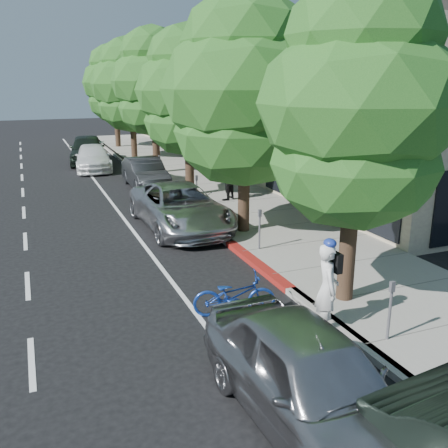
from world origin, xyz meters
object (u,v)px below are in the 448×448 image
street_tree_4 (131,85)px  bicycle (234,295)px  street_tree_1 (245,92)px  street_tree_5 (115,84)px  pedestrian (226,179)px  dark_suv_far (87,149)px  street_tree_3 (154,83)px  silver_suv (180,207)px  street_tree_0 (358,109)px  dark_sedan (145,173)px  cyclist (327,289)px  white_pickup (93,158)px  near_car_a (310,379)px  street_tree_2 (188,93)px

street_tree_4 → bicycle: size_ratio=4.16×
street_tree_1 → street_tree_5: (0.00, 24.00, 0.01)m
street_tree_4 → pedestrian: bearing=-85.2°
street_tree_4 → dark_suv_far: 5.00m
street_tree_3 → bicycle: (-2.70, -17.58, -4.48)m
silver_suv → street_tree_5: bearing=84.2°
street_tree_0 → dark_sedan: 15.34m
street_tree_4 → street_tree_0: bearing=-90.0°
street_tree_5 → silver_suv: street_tree_5 is taller
street_tree_1 → pedestrian: bearing=75.6°
cyclist → bicycle: cyclist is taller
street_tree_0 → white_pickup: street_tree_0 is taller
near_car_a → street_tree_5: bearing=82.3°
silver_suv → street_tree_0: bearing=-77.5°
dark_sedan → silver_suv: bearing=-93.2°
dark_sedan → bicycle: bearing=-95.1°
street_tree_0 → dark_sedan: street_tree_0 is taller
street_tree_2 → near_car_a: street_tree_2 is taller
street_tree_3 → cyclist: (-1.18, -19.00, -4.00)m
street_tree_4 → dark_sedan: bearing=-98.6°
silver_suv → near_car_a: bearing=-97.8°
dark_sedan → street_tree_1: bearing=-80.8°
street_tree_0 → dark_sedan: (-1.40, 14.78, -3.87)m
bicycle → cyclist: bearing=-118.9°
bicycle → dark_sedan: 14.42m
street_tree_5 → cyclist: 31.26m
street_tree_2 → street_tree_3: 6.01m
dark_suv_far → near_car_a: (0.00, -27.00, -0.08)m
street_tree_2 → cyclist: (-1.18, -13.00, -3.66)m
street_tree_2 → street_tree_4: size_ratio=0.95×
silver_suv → dark_sedan: bearing=85.5°
near_car_a → pedestrian: (4.24, 13.95, 0.22)m
cyclist → silver_suv: size_ratio=0.35×
street_tree_0 → near_car_a: 6.02m
street_tree_5 → street_tree_4: bearing=-90.0°
pedestrian → cyclist: bearing=42.3°
cyclist → dark_sedan: cyclist is taller
dark_suv_far → near_car_a: 27.00m
bicycle → dark_suv_far: size_ratio=0.36×
street_tree_2 → dark_sedan: (-1.40, 2.78, -3.91)m
near_car_a → street_tree_3: bearing=79.4°
bicycle → near_car_a: near_car_a is taller
street_tree_2 → street_tree_0: bearing=-90.0°
street_tree_3 → near_car_a: bearing=-98.2°
street_tree_2 → pedestrian: 4.09m
dark_suv_far → pedestrian: bearing=-64.7°
silver_suv → near_car_a: (-1.28, -11.00, 0.03)m
white_pickup → dark_suv_far: 2.50m
street_tree_4 → cyclist: (-1.18, -25.00, -3.80)m
street_tree_1 → bicycle: (-2.70, -5.58, -4.31)m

